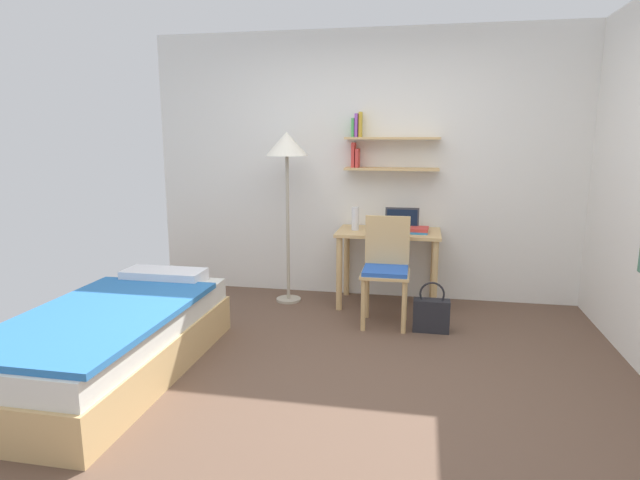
{
  "coord_description": "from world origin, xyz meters",
  "views": [
    {
      "loc": [
        0.5,
        -3.19,
        1.6
      ],
      "look_at": [
        -0.22,
        0.51,
        0.85
      ],
      "focal_mm": 29.48,
      "sensor_mm": 36.0,
      "label": 1
    }
  ],
  "objects_px": {
    "desk_chair": "(386,266)",
    "standing_lamp": "(287,153)",
    "desk": "(388,245)",
    "bed": "(112,341)",
    "book_stack": "(419,230)",
    "laptop": "(402,225)",
    "handbag": "(431,314)",
    "water_bottle": "(355,219)"
  },
  "relations": [
    {
      "from": "desk_chair",
      "to": "standing_lamp",
      "type": "distance_m",
      "value": 1.42
    },
    {
      "from": "desk",
      "to": "bed",
      "type": "bearing_deg",
      "value": -132.59
    },
    {
      "from": "book_stack",
      "to": "bed",
      "type": "bearing_deg",
      "value": -137.39
    },
    {
      "from": "laptop",
      "to": "handbag",
      "type": "height_order",
      "value": "laptop"
    },
    {
      "from": "standing_lamp",
      "to": "laptop",
      "type": "bearing_deg",
      "value": 4.75
    },
    {
      "from": "bed",
      "to": "handbag",
      "type": "relative_size",
      "value": 4.66
    },
    {
      "from": "handbag",
      "to": "book_stack",
      "type": "bearing_deg",
      "value": 101.85
    },
    {
      "from": "handbag",
      "to": "water_bottle",
      "type": "bearing_deg",
      "value": 139.07
    },
    {
      "from": "desk",
      "to": "standing_lamp",
      "type": "height_order",
      "value": "standing_lamp"
    },
    {
      "from": "desk_chair",
      "to": "standing_lamp",
      "type": "xyz_separation_m",
      "value": [
        -0.98,
        0.44,
        0.93
      ]
    },
    {
      "from": "bed",
      "to": "book_stack",
      "type": "height_order",
      "value": "book_stack"
    },
    {
      "from": "bed",
      "to": "handbag",
      "type": "height_order",
      "value": "bed"
    },
    {
      "from": "standing_lamp",
      "to": "water_bottle",
      "type": "distance_m",
      "value": 0.89
    },
    {
      "from": "desk_chair",
      "to": "laptop",
      "type": "height_order",
      "value": "laptop"
    },
    {
      "from": "standing_lamp",
      "to": "handbag",
      "type": "xyz_separation_m",
      "value": [
        1.37,
        -0.57,
        -1.29
      ]
    },
    {
      "from": "desk",
      "to": "book_stack",
      "type": "bearing_deg",
      "value": -6.72
    },
    {
      "from": "bed",
      "to": "desk",
      "type": "distance_m",
      "value": 2.57
    },
    {
      "from": "water_bottle",
      "to": "handbag",
      "type": "relative_size",
      "value": 0.52
    },
    {
      "from": "water_bottle",
      "to": "desk",
      "type": "bearing_deg",
      "value": 2.87
    },
    {
      "from": "standing_lamp",
      "to": "handbag",
      "type": "bearing_deg",
      "value": -22.72
    },
    {
      "from": "bed",
      "to": "desk",
      "type": "bearing_deg",
      "value": 47.41
    },
    {
      "from": "water_bottle",
      "to": "book_stack",
      "type": "distance_m",
      "value": 0.6
    },
    {
      "from": "water_bottle",
      "to": "handbag",
      "type": "height_order",
      "value": "water_bottle"
    },
    {
      "from": "water_bottle",
      "to": "handbag",
      "type": "distance_m",
      "value": 1.18
    },
    {
      "from": "bed",
      "to": "laptop",
      "type": "relative_size",
      "value": 6.14
    },
    {
      "from": "desk_chair",
      "to": "handbag",
      "type": "bearing_deg",
      "value": -18.76
    },
    {
      "from": "book_stack",
      "to": "handbag",
      "type": "bearing_deg",
      "value": -78.15
    },
    {
      "from": "laptop",
      "to": "desk_chair",
      "type": "bearing_deg",
      "value": -100.88
    },
    {
      "from": "laptop",
      "to": "water_bottle",
      "type": "distance_m",
      "value": 0.44
    },
    {
      "from": "desk_chair",
      "to": "water_bottle",
      "type": "bearing_deg",
      "value": 123.88
    },
    {
      "from": "standing_lamp",
      "to": "desk_chair",
      "type": "bearing_deg",
      "value": -24.25
    },
    {
      "from": "bed",
      "to": "book_stack",
      "type": "distance_m",
      "value": 2.77
    },
    {
      "from": "bed",
      "to": "handbag",
      "type": "xyz_separation_m",
      "value": [
        2.13,
        1.23,
        -0.09
      ]
    },
    {
      "from": "desk",
      "to": "laptop",
      "type": "bearing_deg",
      "value": 9.56
    },
    {
      "from": "desk_chair",
      "to": "book_stack",
      "type": "bearing_deg",
      "value": 61.1
    },
    {
      "from": "book_stack",
      "to": "handbag",
      "type": "distance_m",
      "value": 0.86
    },
    {
      "from": "standing_lamp",
      "to": "laptop",
      "type": "distance_m",
      "value": 1.27
    },
    {
      "from": "desk_chair",
      "to": "laptop",
      "type": "distance_m",
      "value": 0.6
    },
    {
      "from": "bed",
      "to": "water_bottle",
      "type": "xyz_separation_m",
      "value": [
        1.41,
        1.86,
        0.59
      ]
    },
    {
      "from": "water_bottle",
      "to": "book_stack",
      "type": "xyz_separation_m",
      "value": [
        0.6,
        -0.02,
        -0.09
      ]
    },
    {
      "from": "desk_chair",
      "to": "book_stack",
      "type": "distance_m",
      "value": 0.59
    },
    {
      "from": "desk",
      "to": "standing_lamp",
      "type": "xyz_separation_m",
      "value": [
        -0.96,
        -0.07,
        0.86
      ]
    }
  ]
}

